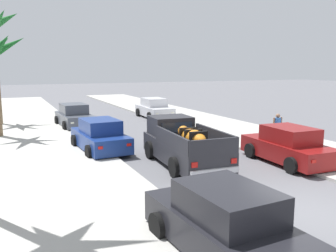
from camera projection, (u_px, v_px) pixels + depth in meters
The scene contains 12 objects.
ground_plane at pixel (300, 212), 9.84m from camera, with size 160.00×160.00×0.00m, color slate.
sidewalk_left at pixel (43, 144), 18.29m from camera, with size 5.28×60.00×0.12m, color #B2AFA8.
sidewalk_right at pixel (226, 128), 22.89m from camera, with size 5.28×60.00×0.12m, color #B2AFA8.
curb_left at pixel (68, 142), 18.80m from camera, with size 0.16×60.00×0.10m, color silver.
curb_right at pixel (209, 130), 22.38m from camera, with size 0.16×60.00×0.10m, color silver.
pickup_truck at pixel (183, 145), 14.60m from camera, with size 2.46×5.32×1.80m.
car_left_near at pixel (154, 109), 28.08m from camera, with size 2.07×4.28×1.54m.
car_right_near at pixel (74, 116), 23.72m from camera, with size 2.19×4.33×1.54m.
car_left_mid at pixel (100, 136), 16.86m from camera, with size 2.21×4.34×1.54m.
car_right_mid at pixel (225, 224), 7.44m from camera, with size 2.19×4.33×1.54m.
car_left_far at pixel (288, 146), 14.76m from camera, with size 2.16×4.32×1.54m.
pedestrian at pixel (277, 127), 18.39m from camera, with size 0.57×0.36×1.59m.
Camera 1 is at (-7.22, -6.94, 3.95)m, focal length 38.14 mm.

